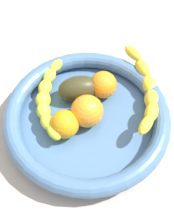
# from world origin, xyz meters

# --- Properties ---
(kitchen_counter) EXTENTS (1.20, 1.20, 0.03)m
(kitchen_counter) POSITION_xyz_m (0.00, 0.00, 0.01)
(kitchen_counter) COLOR #A39B95
(kitchen_counter) RESTS_ON ground
(fruit_bowl) EXTENTS (0.34, 0.34, 0.06)m
(fruit_bowl) POSITION_xyz_m (0.00, 0.00, 0.06)
(fruit_bowl) COLOR #456997
(fruit_bowl) RESTS_ON kitchen_counter
(banana_draped_left) EXTENTS (0.17, 0.17, 0.05)m
(banana_draped_left) POSITION_xyz_m (-0.06, -0.13, 0.08)
(banana_draped_left) COLOR yellow
(banana_draped_left) RESTS_ON fruit_bowl
(banana_draped_right) EXTENTS (0.15, 0.16, 0.04)m
(banana_draped_right) POSITION_xyz_m (0.09, 0.03, 0.07)
(banana_draped_right) COLOR yellow
(banana_draped_right) RESTS_ON fruit_bowl
(orange_front) EXTENTS (0.06, 0.06, 0.06)m
(orange_front) POSITION_xyz_m (0.02, -0.08, 0.08)
(orange_front) COLOR orange
(orange_front) RESTS_ON fruit_bowl
(orange_mid_left) EXTENTS (0.07, 0.07, 0.07)m
(orange_mid_left) POSITION_xyz_m (0.00, 0.00, 0.08)
(orange_mid_left) COLOR orange
(orange_mid_left) RESTS_ON fruit_bowl
(orange_mid_right) EXTENTS (0.06, 0.06, 0.06)m
(orange_mid_right) POSITION_xyz_m (0.01, 0.05, 0.08)
(orange_mid_right) COLOR orange
(orange_mid_right) RESTS_ON fruit_bowl
(avocado_dark) EXTENTS (0.10, 0.10, 0.06)m
(avocado_dark) POSITION_xyz_m (0.05, -0.03, 0.08)
(avocado_dark) COLOR #36341C
(avocado_dark) RESTS_ON fruit_bowl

